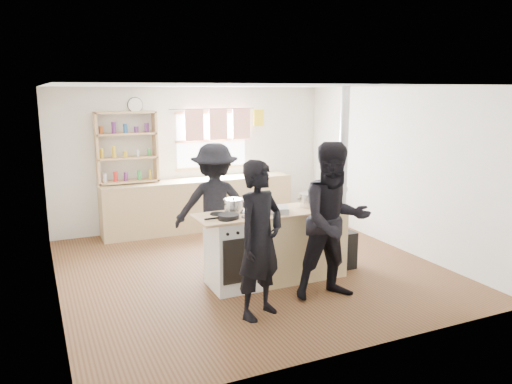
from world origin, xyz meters
TOP-DOWN VIEW (x-y plane):
  - ground at (0.00, 0.00)m, footprint 5.00×5.00m
  - back_counter at (0.00, 2.22)m, footprint 3.40×0.55m
  - shelving_unit at (-1.20, 2.34)m, footprint 1.00×0.28m
  - thermos at (0.99, 2.22)m, footprint 0.10×0.10m
  - cooking_island at (0.14, -0.55)m, footprint 1.97×0.64m
  - skillet_greens at (-0.55, -0.65)m, footprint 0.27×0.27m
  - roast_tray at (0.08, -0.62)m, footprint 0.43×0.39m
  - stockpot_stove at (-0.38, -0.39)m, footprint 0.24×0.24m
  - stockpot_counter at (0.65, -0.50)m, footprint 0.26×0.26m
  - bread_board at (0.80, -0.63)m, footprint 0.34×0.30m
  - flue_heater at (1.18, -0.49)m, footprint 0.35×0.35m
  - person_near_left at (-0.49, -1.42)m, footprint 0.75×0.64m
  - person_near_right at (0.51, -1.32)m, footprint 0.98×0.81m
  - person_far at (-0.38, 0.33)m, footprint 1.26×0.96m

SIDE VIEW (x-z plane):
  - ground at x=0.00m, z-range -0.01..0.00m
  - back_counter at x=0.00m, z-range 0.00..0.90m
  - cooking_island at x=0.14m, z-range 0.00..0.93m
  - flue_heater at x=1.18m, z-range -0.60..1.90m
  - person_near_left at x=-0.49m, z-range 0.00..1.73m
  - person_far at x=-0.38m, z-range 0.00..1.74m
  - person_near_right at x=0.51m, z-range 0.00..1.87m
  - skillet_greens at x=-0.55m, z-range 0.93..0.98m
  - roast_tray at x=0.08m, z-range 0.93..1.01m
  - bread_board at x=0.80m, z-range 0.92..1.04m
  - stockpot_stove at x=-0.38m, z-range 0.92..1.11m
  - stockpot_counter at x=0.65m, z-range 0.92..1.12m
  - thermos at x=0.99m, z-range 0.90..1.16m
  - shelving_unit at x=-1.20m, z-range 0.91..2.11m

